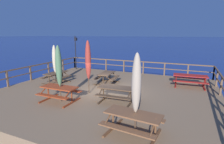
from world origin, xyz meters
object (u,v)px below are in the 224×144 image
picnic_table_back_left (190,78)px  patio_umbrella_tall_back_right (136,84)px  picnic_table_front_left (133,119)px  patio_umbrella_tall_mid_left (55,59)px  picnic_table_back_right (117,91)px  lamp_post_hooked (76,48)px  picnic_table_mid_centre (56,75)px  picnic_table_mid_right (107,76)px  patio_umbrella_tall_back_left (59,66)px  picnic_table_mid_left (59,91)px  patio_umbrella_tall_mid_right (88,60)px

picnic_table_back_left → patio_umbrella_tall_back_right: size_ratio=0.76×
picnic_table_front_left → patio_umbrella_tall_mid_left: size_ratio=0.76×
picnic_table_back_right → lamp_post_hooked: bearing=137.4°
picnic_table_mid_centre → picnic_table_back_right: bearing=-16.5°
picnic_table_mid_right → patio_umbrella_tall_back_left: 4.22m
lamp_post_hooked → picnic_table_mid_left: bearing=-60.9°
lamp_post_hooked → picnic_table_back_right: bearing=-42.6°
picnic_table_mid_left → patio_umbrella_tall_mid_left: bearing=133.8°
patio_umbrella_tall_back_left → lamp_post_hooked: 8.40m
picnic_table_back_left → lamp_post_hooked: (-10.15, 1.82, 1.55)m
picnic_table_front_left → patio_umbrella_tall_back_left: patio_umbrella_tall_back_left is taller
picnic_table_back_left → patio_umbrella_tall_back_right: patio_umbrella_tall_back_right is taller
patio_umbrella_tall_back_left → picnic_table_front_left: bearing=-18.9°
patio_umbrella_tall_back_left → lamp_post_hooked: lamp_post_hooked is taller
picnic_table_back_right → patio_umbrella_tall_back_left: (-2.66, -1.09, 1.26)m
picnic_table_back_left → patio_umbrella_tall_back_left: bearing=-137.7°
picnic_table_back_left → patio_umbrella_tall_mid_left: 9.12m
patio_umbrella_tall_mid_left → patio_umbrella_tall_back_left: (2.53, -2.58, 0.13)m
picnic_table_front_left → patio_umbrella_tall_back_left: 4.72m
patio_umbrella_tall_back_right → patio_umbrella_tall_back_left: 4.59m
picnic_table_back_right → picnic_table_front_left: bearing=-57.3°
patio_umbrella_tall_mid_left → lamp_post_hooked: (-1.59, 4.73, 0.42)m
picnic_table_mid_centre → picnic_table_mid_left: bearing=-46.6°
patio_umbrella_tall_mid_right → patio_umbrella_tall_mid_left: patio_umbrella_tall_mid_right is taller
patio_umbrella_tall_back_right → patio_umbrella_tall_mid_left: (-6.90, 3.99, -0.10)m
patio_umbrella_tall_back_left → picnic_table_mid_centre: bearing=134.1°
picnic_table_back_left → picnic_table_mid_right: (-5.29, -1.54, -0.01)m
picnic_table_back_left → picnic_table_mid_right: size_ratio=1.25×
patio_umbrella_tall_back_right → patio_umbrella_tall_back_left: size_ratio=0.98×
picnic_table_back_left → patio_umbrella_tall_mid_left: patio_umbrella_tall_mid_left is taller
picnic_table_back_right → patio_umbrella_tall_back_right: bearing=-55.7°
patio_umbrella_tall_mid_right → picnic_table_back_left: bearing=35.8°
picnic_table_front_left → patio_umbrella_tall_back_right: size_ratio=0.72×
patio_umbrella_tall_mid_left → picnic_table_mid_left: bearing=-46.2°
picnic_table_mid_centre → picnic_table_back_left: same height
patio_umbrella_tall_back_right → picnic_table_mid_right: bearing=124.1°
picnic_table_front_left → picnic_table_mid_centre: size_ratio=1.16×
patio_umbrella_tall_mid_left → picnic_table_mid_right: bearing=22.8°
patio_umbrella_tall_back_right → lamp_post_hooked: bearing=134.2°
picnic_table_back_left → picnic_table_mid_right: 5.51m
patio_umbrella_tall_mid_left → patio_umbrella_tall_back_left: 3.62m
patio_umbrella_tall_mid_right → patio_umbrella_tall_back_left: bearing=-112.9°
patio_umbrella_tall_back_left → patio_umbrella_tall_mid_right: bearing=67.1°
picnic_table_mid_right → picnic_table_back_right: bearing=-56.1°
picnic_table_front_left → patio_umbrella_tall_back_left: size_ratio=0.71×
picnic_table_mid_right → patio_umbrella_tall_back_right: 6.59m
picnic_table_back_right → picnic_table_mid_centre: (-5.21, 1.54, -0.00)m
picnic_table_front_left → picnic_table_back_left: (1.73, 6.97, 0.00)m
patio_umbrella_tall_mid_right → patio_umbrella_tall_back_right: 4.78m
picnic_table_back_left → patio_umbrella_tall_mid_right: patio_umbrella_tall_mid_right is taller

